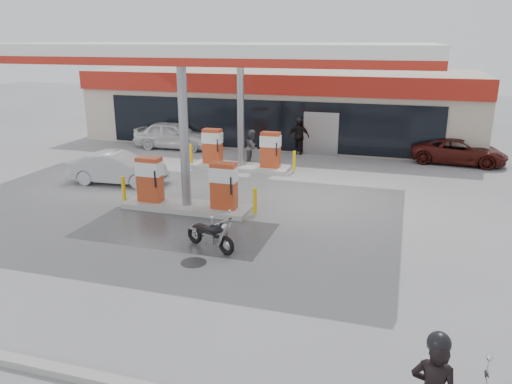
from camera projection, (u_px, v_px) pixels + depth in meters
ground at (161, 229)px, 15.77m from camera, size 90.00×90.00×0.00m
wet_patch at (175, 230)px, 15.63m from camera, size 6.00×3.00×0.00m
drain_cover at (194, 263)px, 13.38m from camera, size 0.70×0.70×0.01m
store_building at (283, 104)px, 29.75m from camera, size 22.00×8.22×4.00m
canopy at (215, 52)px, 18.79m from camera, size 16.00×10.02×5.51m
pump_island_near at (186, 190)px, 17.39m from camera, size 5.14×1.30×1.78m
pump_island_far at (241, 154)px, 22.88m from camera, size 5.14×1.30×1.78m
parked_motorcycle at (211, 235)px, 14.13m from camera, size 1.73×0.99×0.94m
sedan_white at (174, 135)px, 27.17m from camera, size 4.36×1.80×1.48m
attendant at (252, 147)px, 23.69m from camera, size 0.67×0.84×1.66m
hatchback_silver at (118, 168)px, 20.56m from camera, size 4.05×1.67×1.30m
parked_car_left at (164, 127)px, 30.33m from camera, size 4.51×2.42×1.24m
parked_car_right at (459, 151)px, 23.88m from camera, size 4.52×2.39×1.21m
biker_walking at (299, 136)px, 25.77m from camera, size 1.09×0.46×1.85m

